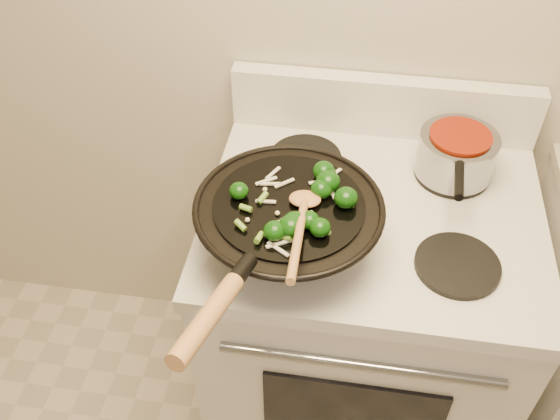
# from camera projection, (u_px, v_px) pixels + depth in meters

# --- Properties ---
(stove) EXTENTS (0.78, 0.67, 1.08)m
(stove) POSITION_uv_depth(u_px,v_px,m) (358.00, 322.00, 1.76)
(stove) COLOR white
(stove) RESTS_ON ground
(wok) EXTENTS (0.39, 0.65, 0.22)m
(wok) POSITION_uv_depth(u_px,v_px,m) (288.00, 224.00, 1.30)
(wok) COLOR black
(wok) RESTS_ON stove
(stirfry) EXTENTS (0.26, 0.27, 0.04)m
(stirfry) POSITION_uv_depth(u_px,v_px,m) (309.00, 201.00, 1.24)
(stirfry) COLOR #0C3808
(stirfry) RESTS_ON wok
(wooden_spoon) EXTENTS (0.07, 0.30, 0.08)m
(wooden_spoon) POSITION_uv_depth(u_px,v_px,m) (301.00, 220.00, 1.19)
(wooden_spoon) COLOR #B27C45
(wooden_spoon) RESTS_ON wok
(saucepan) EXTENTS (0.19, 0.30, 0.11)m
(saucepan) POSITION_uv_depth(u_px,v_px,m) (456.00, 154.00, 1.48)
(saucepan) COLOR gray
(saucepan) RESTS_ON stove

